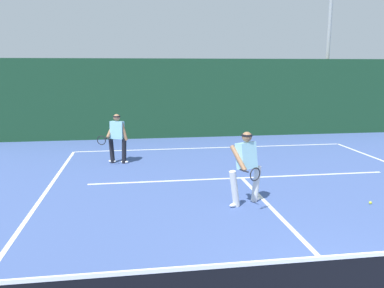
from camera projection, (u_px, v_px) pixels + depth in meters
name	position (u px, v px, depth m)	size (l,w,h in m)	color
court_line_baseline_far	(212.00, 148.00, 15.13)	(10.46, 0.10, 0.01)	white
court_line_service	(242.00, 178.00, 11.01)	(8.53, 0.10, 0.01)	white
court_line_centre	(285.00, 222.00, 7.86)	(0.10, 6.40, 0.01)	white
player_near	(246.00, 165.00, 8.74)	(0.91, 1.01, 1.69)	silver
player_far	(117.00, 136.00, 12.57)	(0.96, 0.87, 1.61)	black
tennis_ball	(370.00, 203.00, 8.91)	(0.07, 0.07, 0.07)	#D1E033
back_fence_windscreen	(202.00, 98.00, 17.17)	(19.46, 0.12, 3.45)	#184026
light_pole	(330.00, 25.00, 18.33)	(0.55, 0.44, 8.33)	#9EA39E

